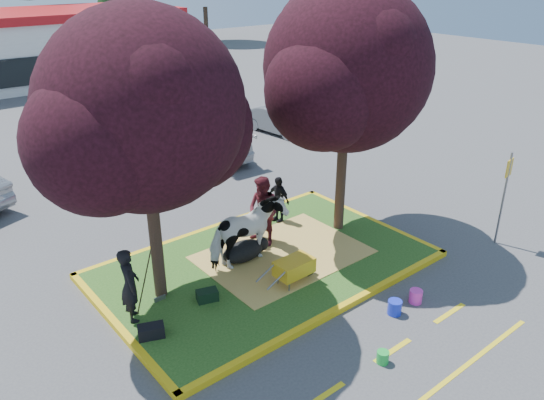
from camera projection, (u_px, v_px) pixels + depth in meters
ground at (265, 267)px, 13.82m from camera, size 90.00×90.00×0.00m
median_island at (265, 264)px, 13.79m from camera, size 8.00×5.00×0.15m
curb_near at (336, 311)px, 11.96m from camera, size 8.30×0.16×0.15m
curb_far at (211, 229)px, 15.61m from camera, size 8.30×0.16×0.15m
curb_left at (118, 327)px, 11.44m from camera, size 0.16×5.30×0.15m
curb_right at (370, 220)px, 16.13m from camera, size 0.16×5.30×0.15m
straw_bedding at (283, 254)px, 14.10m from camera, size 4.20×3.00×0.01m
tree_purple_left at (145, 120)px, 10.69m from camera, size 5.06×4.20×6.51m
tree_purple_right at (348, 76)px, 13.75m from camera, size 5.30×4.40×6.82m
fire_lane_stripe_a at (322, 397)px, 9.70m from camera, size 1.10×0.12×0.01m
fire_lane_stripe_b at (393, 351)px, 10.85m from camera, size 1.10×0.12×0.01m
fire_lane_stripe_c at (449, 313)px, 12.00m from camera, size 1.10×0.12×0.01m
fire_lane_long at (443, 384)px, 10.00m from camera, size 6.00×0.10×0.01m
retail_building at (17, 47)px, 33.81m from camera, size 20.40×8.40×4.40m
cow at (248, 233)px, 13.36m from camera, size 2.09×1.02×1.73m
calf at (243, 251)px, 13.75m from camera, size 1.27×0.83×0.52m
handler at (130, 285)px, 11.26m from camera, size 0.59×0.72×1.70m
visitor_a at (263, 212)px, 14.27m from camera, size 0.86×1.04×1.95m
visitor_b at (278, 199)px, 15.67m from camera, size 0.43×0.86×1.41m
wheelbarrow at (294, 267)px, 12.70m from camera, size 1.69×0.58×0.64m
gear_bag_dark at (151, 331)px, 10.97m from camera, size 0.61×0.47×0.27m
gear_bag_green at (207, 295)px, 12.16m from camera, size 0.55×0.43×0.26m
sign_post at (505, 188)px, 14.33m from camera, size 0.38×0.08×2.69m
bucket_green at (383, 357)px, 10.48m from camera, size 0.26×0.26×0.26m
bucket_pink at (416, 296)px, 12.33m from camera, size 0.33×0.33×0.32m
bucket_blue at (395, 307)px, 11.92m from camera, size 0.38×0.38×0.34m
car_red at (140, 154)px, 19.65m from camera, size 4.36×6.00×1.52m
car_white at (208, 140)px, 21.42m from camera, size 2.12×4.76×1.36m
car_grey at (279, 121)px, 24.34m from camera, size 1.60×3.69×1.18m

